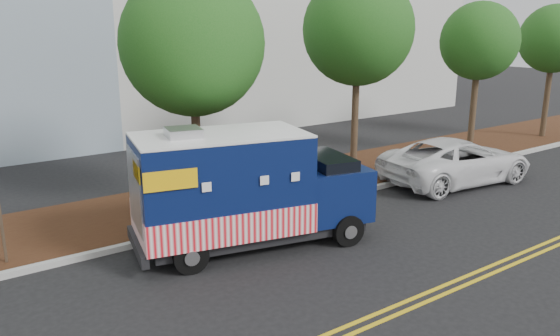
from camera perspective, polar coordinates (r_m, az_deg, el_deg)
ground at (r=13.70m, az=-6.65°, el=-8.60°), size 120.00×120.00×0.00m
curb at (r=14.82m, az=-9.29°, el=-6.52°), size 120.00×0.18×0.15m
mulch_strip at (r=16.63m, az=-12.52°, el=-4.28°), size 120.00×4.00×0.15m
centerline_near at (r=10.43m, az=5.81°, el=-16.58°), size 120.00×0.10×0.01m
tree_b at (r=15.93m, az=-9.12°, el=12.66°), size 4.10×4.10×6.93m
tree_c at (r=20.51m, az=8.16°, el=14.09°), size 4.05×4.05×7.24m
tree_d at (r=24.05m, az=20.10°, el=12.31°), size 3.14×3.14×6.31m
tree_e at (r=28.88m, az=26.72°, el=11.93°), size 3.14×3.14×6.31m
sign_post at (r=13.76m, az=-27.16°, el=-4.75°), size 0.06×0.06×2.40m
food_truck at (r=13.43m, az=-3.99°, el=-2.56°), size 6.25×3.37×3.13m
white_car at (r=20.04m, az=17.98°, el=0.73°), size 5.90×3.22×1.57m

